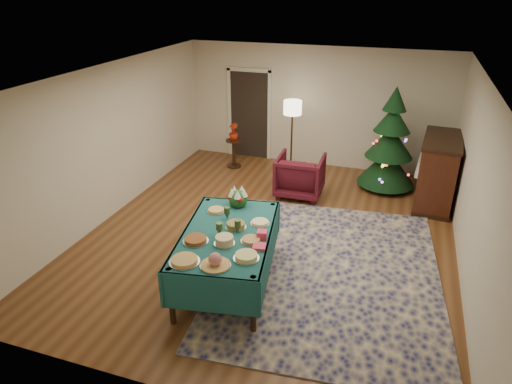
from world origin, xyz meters
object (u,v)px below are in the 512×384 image
(side_table, at_px, (234,154))
(gift_box, at_px, (262,235))
(armchair, at_px, (300,174))
(floor_lamp, at_px, (292,112))
(christmas_tree, at_px, (390,144))
(piano, at_px, (438,172))
(potted_plant, at_px, (234,135))
(buffet_table, at_px, (227,243))

(side_table, bearing_deg, gift_box, -64.20)
(armchair, distance_m, side_table, 2.07)
(floor_lamp, relative_size, christmas_tree, 0.76)
(side_table, height_order, piano, piano)
(piano, bearing_deg, potted_plant, 173.19)
(buffet_table, bearing_deg, christmas_tree, 65.39)
(floor_lamp, distance_m, christmas_tree, 2.16)
(potted_plant, bearing_deg, buffet_table, -70.05)
(floor_lamp, xyz_separation_m, potted_plant, (-1.32, -0.16, -0.62))
(armchair, height_order, side_table, armchair)
(buffet_table, height_order, armchair, armchair)
(armchair, height_order, floor_lamp, floor_lamp)
(side_table, xyz_separation_m, potted_plant, (-0.00, 0.00, 0.44))
(christmas_tree, bearing_deg, side_table, 178.76)
(christmas_tree, distance_m, piano, 1.09)
(armchair, bearing_deg, side_table, -30.57)
(gift_box, xyz_separation_m, side_table, (-2.03, 4.19, -0.56))
(side_table, distance_m, potted_plant, 0.44)
(piano, bearing_deg, christmas_tree, 154.73)
(buffet_table, xyz_separation_m, armchair, (0.27, 3.21, -0.20))
(buffet_table, xyz_separation_m, gift_box, (0.50, 0.01, 0.22))
(gift_box, height_order, potted_plant, gift_box)
(buffet_table, xyz_separation_m, floor_lamp, (-0.21, 4.37, 0.71))
(side_table, distance_m, christmas_tree, 3.48)
(gift_box, bearing_deg, floor_lamp, 99.28)
(side_table, xyz_separation_m, piano, (4.37, -0.52, 0.33))
(piano, bearing_deg, armchair, -169.46)
(buffet_table, relative_size, side_table, 3.53)
(gift_box, distance_m, christmas_tree, 4.35)
(buffet_table, height_order, christmas_tree, christmas_tree)
(gift_box, bearing_deg, potted_plant, 115.80)
(gift_box, height_order, armchair, gift_box)
(buffet_table, relative_size, potted_plant, 5.92)
(buffet_table, bearing_deg, potted_plant, 109.95)
(armchair, bearing_deg, buffet_table, 83.57)
(potted_plant, bearing_deg, side_table, 0.00)
(floor_lamp, bearing_deg, potted_plant, -173.00)
(armchair, bearing_deg, christmas_tree, -151.75)
(side_table, bearing_deg, piano, -6.81)
(armchair, relative_size, floor_lamp, 0.57)
(gift_box, bearing_deg, armchair, 94.05)
(floor_lamp, distance_m, side_table, 1.70)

